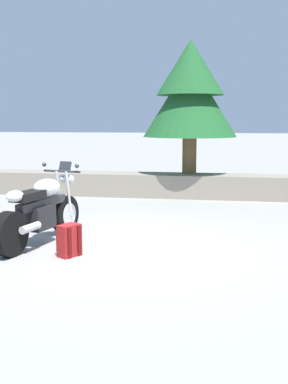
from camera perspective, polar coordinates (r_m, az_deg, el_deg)
name	(u,v)px	position (r m, az deg, el deg)	size (l,w,h in m)	color
ground_plane	(130,249)	(6.93, -1.73, -6.80)	(120.00, 120.00, 0.00)	gray
stone_wall	(167,185)	(11.54, 2.82, 0.82)	(36.00, 0.80, 0.55)	gray
motorcycle_white_centre	(41,212)	(7.29, -12.19, -2.31)	(0.78, 2.05, 1.18)	black
rider_backpack	(69,239)	(6.59, -8.94, -5.54)	(0.34, 0.35, 0.47)	#A31E1E
pine_tree_far_left	(190,91)	(11.62, 5.55, 11.91)	(2.24, 2.24, 3.16)	brown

